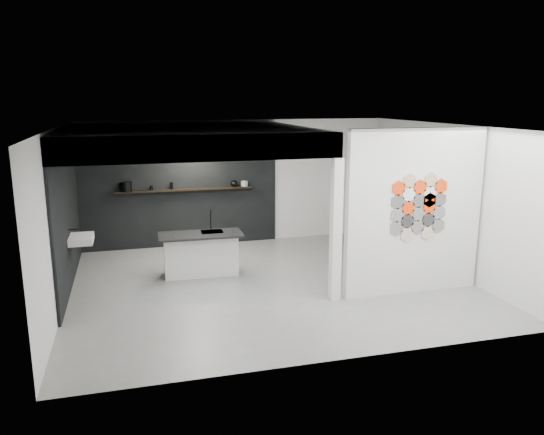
{
  "coord_description": "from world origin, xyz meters",
  "views": [
    {
      "loc": [
        -2.37,
        -8.76,
        3.27
      ],
      "look_at": [
        0.1,
        0.3,
        1.15
      ],
      "focal_mm": 35.0,
      "sensor_mm": 36.0,
      "label": 1
    }
  ],
  "objects_px": {
    "kettle": "(234,183)",
    "utensil_cup": "(151,188)",
    "glass_vase": "(244,183)",
    "bottle_dark": "(172,186)",
    "glass_bowl": "(244,184)",
    "stockpot": "(126,187)",
    "kitchen_island": "(201,253)",
    "wall_basin": "(81,239)",
    "partition_panel": "(414,212)"
  },
  "relations": [
    {
      "from": "stockpot",
      "to": "bottle_dark",
      "type": "xyz_separation_m",
      "value": [
        0.96,
        0.0,
        -0.02
      ]
    },
    {
      "from": "kitchen_island",
      "to": "utensil_cup",
      "type": "height_order",
      "value": "utensil_cup"
    },
    {
      "from": "bottle_dark",
      "to": "utensil_cup",
      "type": "relative_size",
      "value": 1.79
    },
    {
      "from": "stockpot",
      "to": "glass_vase",
      "type": "xyz_separation_m",
      "value": [
        2.59,
        0.0,
        -0.04
      ]
    },
    {
      "from": "glass_vase",
      "to": "partition_panel",
      "type": "bearing_deg",
      "value": -61.77
    },
    {
      "from": "glass_bowl",
      "to": "utensil_cup",
      "type": "height_order",
      "value": "glass_bowl"
    },
    {
      "from": "glass_bowl",
      "to": "glass_vase",
      "type": "xyz_separation_m",
      "value": [
        0.0,
        0.0,
        0.0
      ]
    },
    {
      "from": "wall_basin",
      "to": "utensil_cup",
      "type": "relative_size",
      "value": 6.67
    },
    {
      "from": "kettle",
      "to": "glass_bowl",
      "type": "bearing_deg",
      "value": 6.05
    },
    {
      "from": "bottle_dark",
      "to": "kitchen_island",
      "type": "bearing_deg",
      "value": -80.7
    },
    {
      "from": "glass_vase",
      "to": "bottle_dark",
      "type": "xyz_separation_m",
      "value": [
        -1.63,
        0.0,
        0.02
      ]
    },
    {
      "from": "kitchen_island",
      "to": "partition_panel",
      "type": "bearing_deg",
      "value": -26.6
    },
    {
      "from": "partition_panel",
      "to": "kettle",
      "type": "bearing_deg",
      "value": 120.85
    },
    {
      "from": "wall_basin",
      "to": "kettle",
      "type": "xyz_separation_m",
      "value": [
        3.16,
        2.07,
        0.54
      ]
    },
    {
      "from": "glass_bowl",
      "to": "bottle_dark",
      "type": "relative_size",
      "value": 0.98
    },
    {
      "from": "partition_panel",
      "to": "stockpot",
      "type": "relative_size",
      "value": 11.48
    },
    {
      "from": "glass_vase",
      "to": "bottle_dark",
      "type": "distance_m",
      "value": 1.63
    },
    {
      "from": "bottle_dark",
      "to": "kettle",
      "type": "bearing_deg",
      "value": 0.0
    },
    {
      "from": "glass_vase",
      "to": "wall_basin",
      "type": "bearing_deg",
      "value": -148.65
    },
    {
      "from": "glass_vase",
      "to": "bottle_dark",
      "type": "relative_size",
      "value": 0.76
    },
    {
      "from": "kitchen_island",
      "to": "stockpot",
      "type": "relative_size",
      "value": 6.4
    },
    {
      "from": "partition_panel",
      "to": "kitchen_island",
      "type": "bearing_deg",
      "value": 151.57
    },
    {
      "from": "glass_bowl",
      "to": "bottle_dark",
      "type": "height_order",
      "value": "bottle_dark"
    },
    {
      "from": "kettle",
      "to": "utensil_cup",
      "type": "height_order",
      "value": "kettle"
    },
    {
      "from": "kettle",
      "to": "glass_vase",
      "type": "xyz_separation_m",
      "value": [
        0.23,
        0.0,
        -0.01
      ]
    },
    {
      "from": "wall_basin",
      "to": "glass_bowl",
      "type": "height_order",
      "value": "glass_bowl"
    },
    {
      "from": "stockpot",
      "to": "utensil_cup",
      "type": "height_order",
      "value": "stockpot"
    },
    {
      "from": "kettle",
      "to": "glass_bowl",
      "type": "xyz_separation_m",
      "value": [
        0.23,
        0.0,
        -0.01
      ]
    },
    {
      "from": "stockpot",
      "to": "utensil_cup",
      "type": "relative_size",
      "value": 2.71
    },
    {
      "from": "utensil_cup",
      "to": "kitchen_island",
      "type": "bearing_deg",
      "value": -69.39
    },
    {
      "from": "glass_bowl",
      "to": "glass_vase",
      "type": "height_order",
      "value": "glass_vase"
    },
    {
      "from": "stockpot",
      "to": "utensil_cup",
      "type": "bearing_deg",
      "value": 0.0
    },
    {
      "from": "stockpot",
      "to": "glass_bowl",
      "type": "relative_size",
      "value": 1.55
    },
    {
      "from": "wall_basin",
      "to": "glass_vase",
      "type": "relative_size",
      "value": 4.9
    },
    {
      "from": "glass_bowl",
      "to": "glass_vase",
      "type": "relative_size",
      "value": 1.29
    },
    {
      "from": "kettle",
      "to": "glass_bowl",
      "type": "height_order",
      "value": "kettle"
    },
    {
      "from": "glass_vase",
      "to": "bottle_dark",
      "type": "height_order",
      "value": "bottle_dark"
    },
    {
      "from": "wall_basin",
      "to": "glass_bowl",
      "type": "xyz_separation_m",
      "value": [
        3.39,
        2.07,
        0.53
      ]
    },
    {
      "from": "wall_basin",
      "to": "kitchen_island",
      "type": "xyz_separation_m",
      "value": [
        2.1,
        0.02,
        -0.43
      ]
    },
    {
      "from": "kitchen_island",
      "to": "glass_bowl",
      "type": "bearing_deg",
      "value": 59.45
    },
    {
      "from": "kettle",
      "to": "utensil_cup",
      "type": "distance_m",
      "value": 1.83
    },
    {
      "from": "partition_panel",
      "to": "kettle",
      "type": "relative_size",
      "value": 16.89
    },
    {
      "from": "stockpot",
      "to": "kettle",
      "type": "xyz_separation_m",
      "value": [
        2.36,
        0.0,
        -0.03
      ]
    },
    {
      "from": "partition_panel",
      "to": "glass_vase",
      "type": "height_order",
      "value": "partition_panel"
    },
    {
      "from": "bottle_dark",
      "to": "utensil_cup",
      "type": "distance_m",
      "value": 0.43
    },
    {
      "from": "wall_basin",
      "to": "utensil_cup",
      "type": "bearing_deg",
      "value": 57.25
    },
    {
      "from": "kitchen_island",
      "to": "bottle_dark",
      "type": "relative_size",
      "value": 9.71
    },
    {
      "from": "kettle",
      "to": "bottle_dark",
      "type": "relative_size",
      "value": 1.03
    },
    {
      "from": "wall_basin",
      "to": "kettle",
      "type": "relative_size",
      "value": 3.62
    },
    {
      "from": "kettle",
      "to": "stockpot",
      "type": "bearing_deg",
      "value": -173.95
    }
  ]
}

